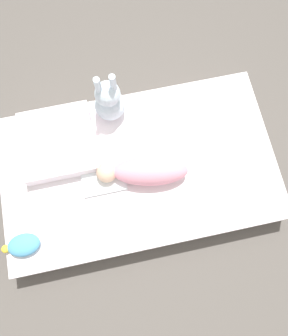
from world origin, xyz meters
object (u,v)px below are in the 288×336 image
Objects in this scene: turtle_plush at (23,245)px; bunny_plush at (109,101)px; pillow at (58,143)px; swaddled_baby at (145,171)px.

bunny_plush is at bearing -131.55° from turtle_plush.
bunny_plush is at bearing -155.75° from pillow.
turtle_plush is at bearing 63.13° from pillow.
pillow is 1.08× the size of bunny_plush.
swaddled_baby reaches higher than pillow.
turtle_plush is at bearing 48.45° from bunny_plush.
bunny_plush reaches higher than swaddled_baby.
swaddled_baby is 2.48× the size of turtle_plush.
turtle_plush is (0.56, 0.63, -0.10)m from bunny_plush.
bunny_plush is 0.85m from turtle_plush.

